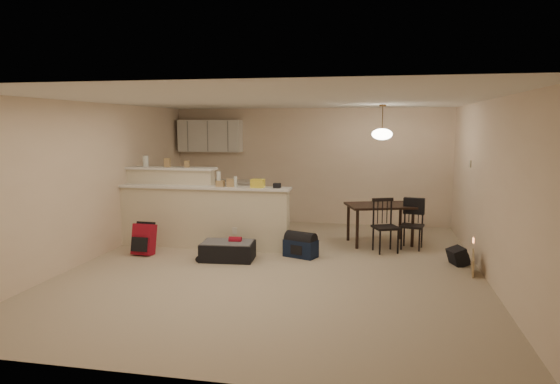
% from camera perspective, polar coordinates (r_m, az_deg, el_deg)
% --- Properties ---
extents(room, '(7.00, 7.02, 2.50)m').
position_cam_1_polar(room, '(7.46, -0.30, 0.79)').
color(room, '#BFAD93').
rests_on(room, ground).
extents(breakfast_bar, '(3.08, 0.58, 1.39)m').
position_cam_1_polar(breakfast_bar, '(8.99, -10.07, -2.28)').
color(breakfast_bar, beige).
rests_on(breakfast_bar, ground).
extents(upper_cabinets, '(1.40, 0.34, 0.70)m').
position_cam_1_polar(upper_cabinets, '(11.21, -7.98, 6.37)').
color(upper_cabinets, white).
rests_on(upper_cabinets, room).
extents(kitchen_counter, '(1.80, 0.60, 0.90)m').
position_cam_1_polar(kitchen_counter, '(11.15, -7.09, -1.11)').
color(kitchen_counter, white).
rests_on(kitchen_counter, ground).
extents(thermostat, '(0.02, 0.12, 0.12)m').
position_cam_1_polar(thermostat, '(8.96, 20.91, 3.05)').
color(thermostat, beige).
rests_on(thermostat, room).
extents(jar, '(0.10, 0.10, 0.20)m').
position_cam_1_polar(jar, '(9.38, -15.11, 3.42)').
color(jar, silver).
rests_on(jar, breakfast_bar).
extents(cereal_box, '(0.10, 0.07, 0.16)m').
position_cam_1_polar(cereal_box, '(9.20, -12.75, 3.29)').
color(cereal_box, tan).
rests_on(cereal_box, breakfast_bar).
extents(small_box, '(0.08, 0.06, 0.12)m').
position_cam_1_polar(small_box, '(9.06, -10.59, 3.16)').
color(small_box, tan).
rests_on(small_box, breakfast_bar).
extents(bottle_a, '(0.07, 0.07, 0.26)m').
position_cam_1_polar(bottle_a, '(8.65, -7.02, 1.49)').
color(bottle_a, silver).
rests_on(bottle_a, breakfast_bar).
extents(bottle_b, '(0.06, 0.06, 0.18)m').
position_cam_1_polar(bottle_b, '(8.56, -5.13, 1.18)').
color(bottle_b, silver).
rests_on(bottle_b, breakfast_bar).
extents(bag_lump, '(0.22, 0.18, 0.14)m').
position_cam_1_polar(bag_lump, '(8.46, -2.56, 0.99)').
color(bag_lump, tan).
rests_on(bag_lump, breakfast_bar).
extents(pouch, '(0.12, 0.10, 0.08)m').
position_cam_1_polar(pouch, '(8.39, -0.34, 0.74)').
color(pouch, tan).
rests_on(pouch, breakfast_bar).
extents(extra_item_x, '(0.13, 0.10, 0.13)m').
position_cam_1_polar(extra_item_x, '(8.59, -5.64, 1.04)').
color(extra_item_x, tan).
rests_on(extra_item_x, breakfast_bar).
extents(extra_item_y, '(0.14, 0.10, 0.10)m').
position_cam_1_polar(extra_item_y, '(8.65, -6.85, 0.97)').
color(extra_item_y, tan).
rests_on(extra_item_y, breakfast_bar).
extents(dining_table, '(1.34, 1.09, 0.72)m').
position_cam_1_polar(dining_table, '(9.17, 11.36, -1.94)').
color(dining_table, black).
rests_on(dining_table, ground).
extents(pendant_lamp, '(0.36, 0.36, 0.62)m').
position_cam_1_polar(pendant_lamp, '(9.05, 11.59, 6.55)').
color(pendant_lamp, brown).
rests_on(pendant_lamp, room).
extents(dining_chair_near, '(0.51, 0.50, 0.90)m').
position_cam_1_polar(dining_chair_near, '(8.62, 12.00, -3.80)').
color(dining_chair_near, black).
rests_on(dining_chair_near, ground).
extents(dining_chair_far, '(0.44, 0.43, 0.86)m').
position_cam_1_polar(dining_chair_far, '(8.96, 14.86, -3.62)').
color(dining_chair_far, black).
rests_on(dining_chair_far, ground).
extents(suitcase, '(0.87, 0.60, 0.28)m').
position_cam_1_polar(suitcase, '(8.08, -5.99, -6.73)').
color(suitcase, black).
rests_on(suitcase, ground).
extents(red_backpack, '(0.36, 0.24, 0.51)m').
position_cam_1_polar(red_backpack, '(8.63, -15.28, -5.24)').
color(red_backpack, maroon).
rests_on(red_backpack, ground).
extents(navy_duffel, '(0.59, 0.45, 0.29)m').
position_cam_1_polar(navy_duffel, '(8.21, 2.38, -6.44)').
color(navy_duffel, '#101B33').
rests_on(navy_duffel, ground).
extents(black_daypack, '(0.29, 0.35, 0.26)m').
position_cam_1_polar(black_daypack, '(8.21, 19.65, -6.97)').
color(black_daypack, black).
rests_on(black_daypack, ground).
extents(cardboard_sheet, '(0.07, 0.41, 0.31)m').
position_cam_1_polar(cardboard_sheet, '(7.76, 21.18, -7.71)').
color(cardboard_sheet, tan).
rests_on(cardboard_sheet, ground).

